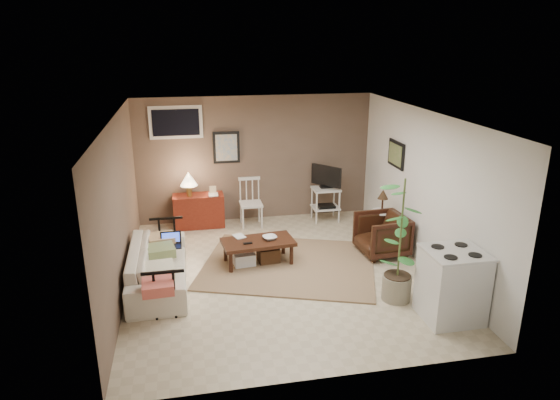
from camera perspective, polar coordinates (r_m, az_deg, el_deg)
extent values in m
plane|color=#C1B293|center=(7.69, 0.05, -8.35)|extent=(5.00, 5.00, 0.00)
cube|color=black|center=(9.47, -6.15, 5.99)|extent=(0.50, 0.03, 0.60)
cube|color=black|center=(8.78, 13.14, 5.12)|extent=(0.03, 0.60, 0.45)
cube|color=silver|center=(9.34, -11.82, 8.68)|extent=(0.96, 0.03, 0.60)
cube|color=#87694E|center=(7.93, 1.01, -7.37)|extent=(3.18, 2.86, 0.03)
cube|color=#351A0E|center=(7.84, -2.53, -4.82)|extent=(1.17, 0.69, 0.06)
cylinder|color=#351A0E|center=(7.64, -5.65, -7.16)|extent=(0.06, 0.06, 0.35)
cylinder|color=#351A0E|center=(7.86, 1.32, -6.32)|extent=(0.06, 0.06, 0.35)
cylinder|color=#351A0E|center=(8.02, -6.26, -5.90)|extent=(0.06, 0.06, 0.35)
cylinder|color=#351A0E|center=(8.23, 0.39, -5.13)|extent=(0.06, 0.06, 0.35)
cube|color=black|center=(7.70, -3.71, -4.94)|extent=(0.14, 0.06, 0.02)
cube|color=#4A2C1A|center=(7.98, -1.34, -6.28)|extent=(0.35, 0.31, 0.24)
cube|color=silver|center=(7.90, -4.15, -6.74)|extent=(0.35, 0.31, 0.20)
imported|color=beige|center=(7.42, -13.82, -6.61)|extent=(0.58, 2.00, 0.78)
cube|color=black|center=(7.65, -12.33, -5.22)|extent=(0.31, 0.21, 0.02)
cube|color=black|center=(7.71, -12.37, -4.18)|extent=(0.31, 0.02, 0.19)
cube|color=blue|center=(7.70, -12.38, -4.20)|extent=(0.26, 0.00, 0.15)
cube|color=maroon|center=(9.51, -9.26, -1.22)|extent=(0.93, 0.42, 0.62)
cylinder|color=#A4863F|center=(9.34, -10.33, 1.05)|extent=(0.10, 0.10, 0.21)
cone|color=#FFE8B7|center=(9.28, -10.41, 2.39)|extent=(0.31, 0.31, 0.25)
cube|color=tan|center=(9.42, -7.68, 1.13)|extent=(0.12, 0.02, 0.16)
cube|color=silver|center=(9.40, -3.34, -0.47)|extent=(0.41, 0.41, 0.04)
cylinder|color=silver|center=(9.29, -4.24, -2.19)|extent=(0.04, 0.04, 0.41)
cylinder|color=silver|center=(9.34, -2.10, -2.05)|extent=(0.04, 0.04, 0.41)
cylinder|color=silver|center=(9.62, -4.49, -1.47)|extent=(0.04, 0.04, 0.41)
cylinder|color=silver|center=(9.66, -2.42, -1.34)|extent=(0.04, 0.04, 0.41)
cube|color=silver|center=(9.45, -3.54, 2.48)|extent=(0.41, 0.04, 0.06)
cube|color=silver|center=(9.65, 5.26, 1.27)|extent=(0.52, 0.42, 0.04)
cube|color=silver|center=(9.77, 5.20, -0.83)|extent=(0.52, 0.42, 0.03)
cylinder|color=silver|center=(9.52, 4.20, -0.89)|extent=(0.03, 0.03, 0.66)
cylinder|color=silver|center=(9.65, 6.78, -0.72)|extent=(0.03, 0.03, 0.66)
cylinder|color=silver|center=(9.85, 3.67, -0.22)|extent=(0.03, 0.03, 0.66)
cylinder|color=silver|center=(9.97, 6.17, -0.06)|extent=(0.03, 0.03, 0.66)
cube|color=black|center=(9.64, 5.27, 1.54)|extent=(0.23, 0.13, 0.03)
cube|color=black|center=(9.58, 5.31, 2.77)|extent=(0.46, 0.53, 0.39)
cube|color=#F3A05E|center=(9.58, 5.31, 2.77)|extent=(0.37, 0.43, 0.32)
cube|color=black|center=(9.72, 5.28, -0.82)|extent=(0.33, 0.23, 0.09)
cylinder|color=silver|center=(8.95, 11.34, -4.67)|extent=(0.25, 0.25, 0.03)
cylinder|color=silver|center=(8.84, 11.45, -3.03)|extent=(0.05, 0.05, 0.54)
cylinder|color=silver|center=(8.75, 11.57, -1.32)|extent=(0.36, 0.36, 0.03)
cylinder|color=black|center=(8.70, 11.62, -0.48)|extent=(0.03, 0.03, 0.23)
cone|color=#322214|center=(8.65, 11.70, 0.66)|extent=(0.18, 0.18, 0.16)
imported|color=black|center=(8.35, 11.58, -3.69)|extent=(0.74, 0.79, 0.75)
cylinder|color=gray|center=(7.09, 13.17, -9.71)|extent=(0.39, 0.39, 0.35)
cylinder|color=#4C602D|center=(6.74, 13.69, -3.20)|extent=(0.03, 0.03, 1.37)
cube|color=silver|center=(6.72, 19.04, -9.28)|extent=(0.70, 0.65, 0.90)
cube|color=silver|center=(6.53, 19.46, -5.65)|extent=(0.72, 0.67, 0.03)
cylinder|color=black|center=(6.32, 18.94, -6.21)|extent=(0.16, 0.16, 0.01)
cylinder|color=black|center=(6.48, 21.41, -5.88)|extent=(0.16, 0.16, 0.01)
cylinder|color=black|center=(6.57, 17.58, -5.11)|extent=(0.16, 0.16, 0.01)
cylinder|color=black|center=(6.72, 19.99, -4.82)|extent=(0.16, 0.16, 0.01)
imported|color=#351A0E|center=(7.83, -1.18, -3.77)|extent=(0.22, 0.10, 0.22)
imported|color=#351A0E|center=(7.92, -5.25, -3.59)|extent=(0.16, 0.07, 0.22)
imported|color=#351A0E|center=(9.31, -8.18, 1.20)|extent=(0.18, 0.02, 0.23)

